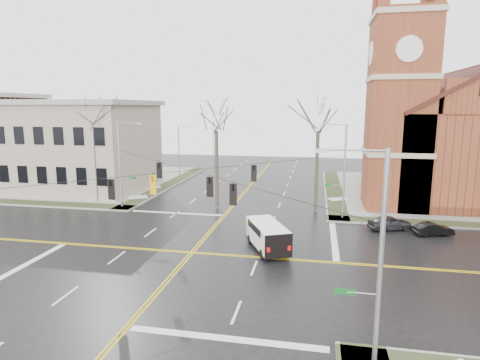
% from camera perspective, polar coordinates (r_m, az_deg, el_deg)
% --- Properties ---
extents(ground, '(120.00, 120.00, 0.00)m').
position_cam_1_polar(ground, '(30.49, -6.85, -10.20)').
color(ground, black).
rests_on(ground, ground).
extents(sidewalks, '(80.00, 80.00, 0.17)m').
position_cam_1_polar(sidewalks, '(30.47, -6.86, -10.07)').
color(sidewalks, gray).
rests_on(sidewalks, ground).
extents(road_markings, '(100.00, 100.00, 0.01)m').
position_cam_1_polar(road_markings, '(30.49, -6.85, -10.19)').
color(road_markings, gold).
rests_on(road_markings, ground).
extents(church, '(24.28, 27.48, 27.50)m').
position_cam_1_polar(church, '(54.35, 28.12, 6.78)').
color(church, brown).
rests_on(church, ground).
extents(civic_building_a, '(18.00, 14.00, 11.00)m').
position_cam_1_polar(civic_building_a, '(56.61, -22.26, 4.33)').
color(civic_building_a, gray).
rests_on(civic_building_a, ground).
extents(signal_pole_ne, '(2.75, 0.22, 9.00)m').
position_cam_1_polar(signal_pole_ne, '(39.14, 14.38, 1.62)').
color(signal_pole_ne, gray).
rests_on(signal_pole_ne, ground).
extents(signal_pole_nw, '(2.75, 0.22, 9.00)m').
position_cam_1_polar(signal_pole_nw, '(43.99, -16.54, 2.45)').
color(signal_pole_nw, gray).
rests_on(signal_pole_nw, ground).
extents(signal_pole_se, '(2.75, 0.22, 9.00)m').
position_cam_1_polar(signal_pole_se, '(16.83, 18.83, -10.05)').
color(signal_pole_se, gray).
rests_on(signal_pole_se, ground).
extents(span_wires, '(23.02, 23.02, 0.03)m').
position_cam_1_polar(span_wires, '(28.92, -7.12, 1.39)').
color(span_wires, black).
rests_on(span_wires, ground).
extents(traffic_signals, '(8.21, 8.26, 1.30)m').
position_cam_1_polar(traffic_signals, '(28.42, -7.50, -0.31)').
color(traffic_signals, black).
rests_on(traffic_signals, ground).
extents(streetlight_north_a, '(2.30, 0.20, 8.00)m').
position_cam_1_polar(streetlight_north_a, '(58.84, -8.55, 4.17)').
color(streetlight_north_a, gray).
rests_on(streetlight_north_a, ground).
extents(streetlight_north_b, '(2.30, 0.20, 8.00)m').
position_cam_1_polar(streetlight_north_b, '(77.90, -3.64, 5.75)').
color(streetlight_north_b, gray).
rests_on(streetlight_north_b, ground).
extents(cargo_van, '(4.05, 5.61, 2.00)m').
position_cam_1_polar(cargo_van, '(30.77, 3.80, -7.62)').
color(cargo_van, white).
rests_on(cargo_van, ground).
extents(parked_car_a, '(4.04, 2.71, 1.28)m').
position_cam_1_polar(parked_car_a, '(37.79, 20.53, -5.71)').
color(parked_car_a, '#232325').
rests_on(parked_car_a, ground).
extents(parked_car_b, '(3.45, 2.01, 1.07)m').
position_cam_1_polar(parked_car_b, '(37.66, 25.79, -6.31)').
color(parked_car_b, black).
rests_on(parked_car_b, ground).
extents(tree_nw_far, '(4.00, 4.00, 12.60)m').
position_cam_1_polar(tree_nw_far, '(46.99, -20.11, 7.82)').
color(tree_nw_far, '#3B3026').
rests_on(tree_nw_far, ground).
extents(tree_nw_near, '(4.00, 4.00, 12.11)m').
position_cam_1_polar(tree_nw_near, '(41.86, -3.38, 7.71)').
color(tree_nw_near, '#3B3026').
rests_on(tree_nw_near, ground).
extents(tree_ne, '(4.00, 4.00, 12.21)m').
position_cam_1_polar(tree_ne, '(41.30, 11.06, 7.60)').
color(tree_ne, '#3B3026').
rests_on(tree_ne, ground).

